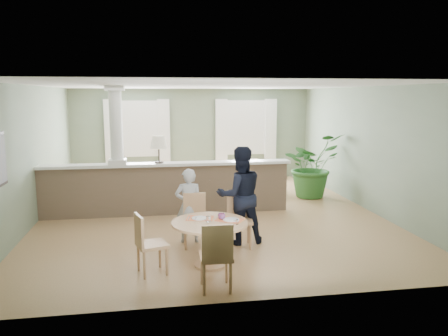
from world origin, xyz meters
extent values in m
plane|color=tan|center=(0.00, 0.00, 0.00)|extent=(8.00, 8.00, 0.00)
cube|color=gray|center=(0.00, 4.00, 1.35)|extent=(7.00, 0.02, 2.70)
cube|color=gray|center=(-3.50, 0.00, 1.35)|extent=(0.02, 8.00, 2.70)
cube|color=gray|center=(3.50, 0.00, 1.35)|extent=(0.02, 8.00, 2.70)
cube|color=gray|center=(0.00, -4.00, 1.35)|extent=(7.00, 0.02, 2.70)
cube|color=white|center=(0.00, 0.00, 2.70)|extent=(7.00, 8.00, 0.02)
cube|color=white|center=(-1.60, 3.97, 1.55)|extent=(1.10, 0.02, 1.50)
cube|color=white|center=(-1.60, 3.94, 1.55)|extent=(1.22, 0.04, 1.62)
cube|color=white|center=(1.60, 3.97, 1.55)|extent=(1.10, 0.02, 1.50)
cube|color=white|center=(1.60, 3.94, 1.55)|extent=(1.22, 0.04, 1.62)
cube|color=white|center=(-2.35, 3.88, 1.25)|extent=(0.35, 0.10, 2.30)
cube|color=white|center=(-0.85, 3.88, 1.25)|extent=(0.35, 0.10, 2.30)
cube|color=white|center=(0.85, 3.88, 1.25)|extent=(0.35, 0.10, 2.30)
cube|color=white|center=(2.35, 3.88, 1.25)|extent=(0.35, 0.10, 2.30)
cube|color=slate|center=(-3.44, -2.00, 1.55)|extent=(0.02, 0.52, 0.72)
cube|color=brown|center=(-0.90, 0.20, 0.53)|extent=(5.20, 0.22, 1.05)
cube|color=white|center=(-0.90, 0.20, 1.08)|extent=(5.32, 0.36, 0.06)
cube|color=white|center=(-1.90, 0.20, 1.16)|extent=(0.36, 0.36, 0.10)
cylinder|color=white|center=(-1.90, 0.20, 1.91)|extent=(0.26, 0.26, 1.39)
cube|color=white|center=(-1.90, 0.20, 2.65)|extent=(0.38, 0.38, 0.10)
cylinder|color=black|center=(-1.05, 0.20, 1.12)|extent=(0.18, 0.18, 0.03)
cylinder|color=black|center=(-1.05, 0.20, 1.28)|extent=(0.03, 0.03, 0.28)
cone|color=beige|center=(-1.05, 0.20, 1.55)|extent=(0.36, 0.36, 0.26)
imported|color=#998053|center=(0.72, 1.92, 0.40)|extent=(2.93, 1.65, 0.81)
imported|color=#295F26|center=(2.70, 1.27, 0.79)|extent=(1.83, 1.74, 1.58)
cylinder|color=tan|center=(-0.38, -2.80, 0.02)|extent=(0.47, 0.47, 0.04)
cylinder|color=tan|center=(-0.38, -2.80, 0.34)|extent=(0.13, 0.13, 0.61)
cylinder|color=tan|center=(-0.38, -2.80, 0.66)|extent=(1.12, 1.12, 0.04)
cube|color=red|center=(-0.50, -2.60, 0.68)|extent=(0.46, 0.37, 0.01)
cube|color=red|center=(-0.07, -2.76, 0.68)|extent=(0.49, 0.46, 0.01)
cylinder|color=white|center=(-0.50, -2.63, 0.69)|extent=(0.24, 0.24, 0.01)
cylinder|color=white|center=(-0.05, -2.78, 0.69)|extent=(0.24, 0.24, 0.01)
cylinder|color=white|center=(-0.40, -2.81, 0.73)|extent=(0.07, 0.07, 0.08)
cube|color=silver|center=(-0.57, -2.66, 0.70)|extent=(0.05, 0.16, 0.00)
cube|color=silver|center=(-0.66, -2.60, 0.69)|extent=(0.06, 0.20, 0.00)
cylinder|color=white|center=(0.00, -3.00, 0.71)|extent=(0.04, 0.04, 0.07)
cylinder|color=silver|center=(0.00, -3.00, 0.76)|extent=(0.04, 0.04, 0.01)
imported|color=#234AA6|center=(-0.18, -2.71, 0.72)|extent=(0.13, 0.13, 0.09)
cube|color=tan|center=(-0.51, -1.92, 0.43)|extent=(0.42, 0.42, 0.05)
cylinder|color=tan|center=(-0.68, -2.07, 0.20)|extent=(0.04, 0.04, 0.41)
cylinder|color=tan|center=(-0.36, -2.09, 0.20)|extent=(0.04, 0.04, 0.41)
cylinder|color=tan|center=(-0.66, -1.75, 0.20)|extent=(0.04, 0.04, 0.41)
cylinder|color=tan|center=(-0.34, -1.77, 0.20)|extent=(0.04, 0.04, 0.41)
cube|color=tan|center=(-0.50, -1.74, 0.66)|extent=(0.38, 0.06, 0.44)
cube|color=tan|center=(0.22, -2.05, 0.45)|extent=(0.46, 0.46, 0.05)
cylinder|color=tan|center=(0.03, -2.20, 0.21)|extent=(0.04, 0.04, 0.43)
cylinder|color=tan|center=(0.37, -2.23, 0.21)|extent=(0.04, 0.04, 0.43)
cylinder|color=tan|center=(0.07, -1.86, 0.21)|extent=(0.04, 0.04, 0.43)
cylinder|color=tan|center=(0.41, -1.90, 0.21)|extent=(0.04, 0.04, 0.43)
cube|color=tan|center=(0.24, -1.86, 0.70)|extent=(0.40, 0.08, 0.46)
cube|color=tan|center=(-0.40, -3.60, 0.45)|extent=(0.43, 0.43, 0.05)
cylinder|color=tan|center=(-0.23, -3.44, 0.21)|extent=(0.04, 0.04, 0.43)
cylinder|color=tan|center=(-0.57, -3.43, 0.21)|extent=(0.04, 0.04, 0.43)
cylinder|color=tan|center=(-0.24, -3.77, 0.21)|extent=(0.04, 0.04, 0.43)
cylinder|color=tan|center=(-0.57, -3.77, 0.21)|extent=(0.04, 0.04, 0.43)
cube|color=tan|center=(-0.41, -3.79, 0.70)|extent=(0.40, 0.05, 0.46)
cube|color=tan|center=(-1.22, -2.94, 0.42)|extent=(0.49, 0.49, 0.05)
cylinder|color=tan|center=(-1.02, -3.05, 0.20)|extent=(0.04, 0.04, 0.40)
cylinder|color=tan|center=(-1.11, -2.74, 0.20)|extent=(0.04, 0.04, 0.40)
cylinder|color=tan|center=(-1.32, -3.14, 0.20)|extent=(0.04, 0.04, 0.40)
cylinder|color=tan|center=(-1.42, -2.83, 0.20)|extent=(0.04, 0.04, 0.40)
cube|color=tan|center=(-1.39, -2.99, 0.66)|extent=(0.14, 0.37, 0.43)
imported|color=#ABABB0|center=(-0.59, -1.67, 0.64)|extent=(0.48, 0.33, 1.29)
imported|color=black|center=(0.27, -1.84, 0.83)|extent=(0.86, 0.70, 1.67)
camera|label=1|loc=(-1.16, -8.92, 2.51)|focal=35.00mm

